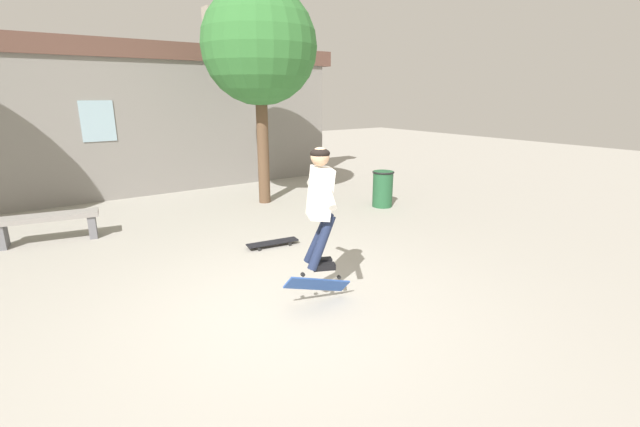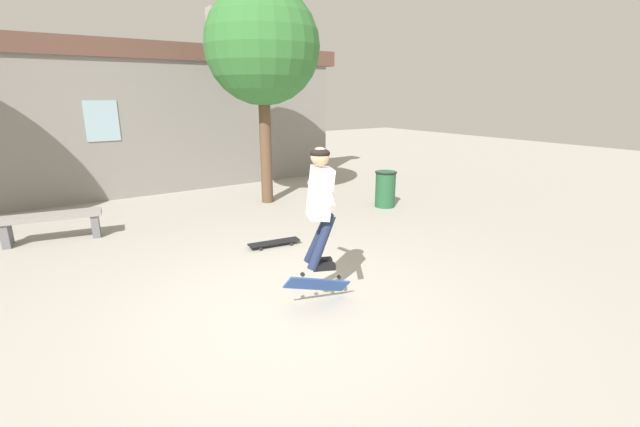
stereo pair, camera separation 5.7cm
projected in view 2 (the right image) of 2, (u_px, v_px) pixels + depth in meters
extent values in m
plane|color=#A39E93|center=(295.00, 308.00, 5.04)|extent=(40.00, 40.00, 0.00)
cube|color=gray|center=(139.00, 129.00, 10.30)|extent=(10.72, 0.40, 3.22)
cube|color=brown|center=(130.00, 49.00, 9.81)|extent=(11.26, 0.52, 0.41)
cube|color=gray|center=(217.00, 26.00, 10.80)|extent=(0.44, 0.44, 0.89)
cube|color=#99B7C6|center=(102.00, 121.00, 9.62)|extent=(0.70, 0.02, 0.90)
cylinder|color=brown|center=(266.00, 149.00, 9.63)|extent=(0.26, 0.26, 2.48)
sphere|color=#337033|center=(262.00, 46.00, 9.04)|extent=(2.45, 2.45, 2.45)
cube|color=gray|center=(50.00, 216.00, 7.21)|extent=(1.59, 0.63, 0.08)
cube|color=slate|center=(6.00, 235.00, 7.01)|extent=(0.17, 0.34, 0.40)
cube|color=slate|center=(96.00, 225.00, 7.54)|extent=(0.17, 0.34, 0.40)
cylinder|color=#235633|center=(385.00, 189.00, 9.45)|extent=(0.44, 0.44, 0.80)
torus|color=black|center=(386.00, 172.00, 9.35)|extent=(0.48, 0.48, 0.04)
cube|color=silver|center=(320.00, 193.00, 4.79)|extent=(0.39, 0.42, 0.59)
sphere|color=tan|center=(320.00, 157.00, 4.68)|extent=(0.28, 0.28, 0.21)
ellipsoid|color=black|center=(320.00, 153.00, 4.67)|extent=(0.29, 0.29, 0.12)
cylinder|color=#1E2847|center=(319.00, 238.00, 5.02)|extent=(0.34, 0.31, 0.66)
cube|color=black|center=(321.00, 261.00, 5.11)|extent=(0.28, 0.19, 0.07)
cylinder|color=#1E2847|center=(321.00, 243.00, 4.86)|extent=(0.39, 0.17, 0.66)
cube|color=black|center=(324.00, 267.00, 4.95)|extent=(0.28, 0.19, 0.07)
cylinder|color=silver|center=(314.00, 176.00, 5.12)|extent=(0.28, 0.51, 0.34)
cylinder|color=silver|center=(327.00, 189.00, 4.40)|extent=(0.28, 0.51, 0.34)
cube|color=#2D519E|center=(318.00, 284.00, 5.03)|extent=(0.85, 0.19, 0.41)
cylinder|color=black|center=(339.00, 277.00, 5.14)|extent=(0.07, 0.06, 0.06)
cylinder|color=black|center=(330.00, 287.00, 5.27)|extent=(0.07, 0.06, 0.06)
cylinder|color=black|center=(303.00, 274.00, 4.85)|extent=(0.07, 0.06, 0.06)
cylinder|color=black|center=(293.00, 285.00, 4.98)|extent=(0.07, 0.06, 0.06)
cube|color=black|center=(274.00, 242.00, 7.05)|extent=(0.88, 0.31, 0.02)
cylinder|color=black|center=(261.00, 249.00, 6.86)|extent=(0.06, 0.02, 0.05)
cylinder|color=black|center=(257.00, 245.00, 7.04)|extent=(0.06, 0.02, 0.05)
cylinder|color=black|center=(291.00, 244.00, 7.09)|extent=(0.06, 0.02, 0.05)
cylinder|color=black|center=(287.00, 240.00, 7.27)|extent=(0.06, 0.02, 0.05)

